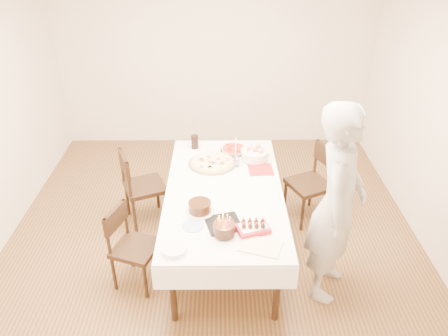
{
  "coord_description": "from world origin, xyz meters",
  "views": [
    {
      "loc": [
        0.09,
        -3.67,
        3.1
      ],
      "look_at": [
        0.12,
        -0.07,
        1.0
      ],
      "focal_mm": 35.0,
      "sensor_mm": 36.0,
      "label": 1
    }
  ],
  "objects_px": {
    "pasta_bowl": "(255,154)",
    "chair_left_savory": "(145,187)",
    "cola_glass": "(195,142)",
    "pizza_pepperoni": "(234,149)",
    "chair_right_savory": "(309,184)",
    "taper_candle": "(236,149)",
    "chair_left_dessert": "(136,248)",
    "pizza_white": "(212,163)",
    "birthday_cake": "(224,226)",
    "layer_cake": "(200,207)",
    "dining_table": "(224,220)",
    "person": "(337,205)",
    "strawberry_box": "(253,228)"
  },
  "relations": [
    {
      "from": "chair_right_savory",
      "to": "chair_left_savory",
      "type": "xyz_separation_m",
      "value": [
        -1.85,
        -0.03,
        -0.0
      ]
    },
    {
      "from": "dining_table",
      "to": "pizza_pepperoni",
      "type": "distance_m",
      "value": 0.9
    },
    {
      "from": "person",
      "to": "strawberry_box",
      "type": "height_order",
      "value": "person"
    },
    {
      "from": "chair_left_dessert",
      "to": "pasta_bowl",
      "type": "height_order",
      "value": "pasta_bowl"
    },
    {
      "from": "chair_left_dessert",
      "to": "person",
      "type": "xyz_separation_m",
      "value": [
        1.79,
        -0.07,
        0.53
      ]
    },
    {
      "from": "cola_glass",
      "to": "birthday_cake",
      "type": "bearing_deg",
      "value": -78.44
    },
    {
      "from": "birthday_cake",
      "to": "cola_glass",
      "type": "bearing_deg",
      "value": 101.56
    },
    {
      "from": "chair_right_savory",
      "to": "cola_glass",
      "type": "height_order",
      "value": "cola_glass"
    },
    {
      "from": "birthday_cake",
      "to": "pizza_pepperoni",
      "type": "bearing_deg",
      "value": 85.21
    },
    {
      "from": "taper_candle",
      "to": "cola_glass",
      "type": "bearing_deg",
      "value": 149.16
    },
    {
      "from": "person",
      "to": "birthday_cake",
      "type": "distance_m",
      "value": 0.99
    },
    {
      "from": "pizza_pepperoni",
      "to": "strawberry_box",
      "type": "height_order",
      "value": "strawberry_box"
    },
    {
      "from": "chair_left_savory",
      "to": "dining_table",
      "type": "bearing_deg",
      "value": 126.68
    },
    {
      "from": "cola_glass",
      "to": "pizza_white",
      "type": "bearing_deg",
      "value": -61.77
    },
    {
      "from": "cola_glass",
      "to": "pizza_pepperoni",
      "type": "bearing_deg",
      "value": -10.35
    },
    {
      "from": "pizza_pepperoni",
      "to": "pasta_bowl",
      "type": "height_order",
      "value": "pasta_bowl"
    },
    {
      "from": "dining_table",
      "to": "chair_left_dessert",
      "type": "bearing_deg",
      "value": -150.14
    },
    {
      "from": "cola_glass",
      "to": "strawberry_box",
      "type": "height_order",
      "value": "cola_glass"
    },
    {
      "from": "taper_candle",
      "to": "layer_cake",
      "type": "distance_m",
      "value": 1.04
    },
    {
      "from": "chair_right_savory",
      "to": "chair_left_dessert",
      "type": "bearing_deg",
      "value": -174.89
    },
    {
      "from": "person",
      "to": "strawberry_box",
      "type": "bearing_deg",
      "value": 120.06
    },
    {
      "from": "chair_right_savory",
      "to": "taper_candle",
      "type": "xyz_separation_m",
      "value": [
        -0.83,
        0.06,
        0.43
      ]
    },
    {
      "from": "dining_table",
      "to": "person",
      "type": "bearing_deg",
      "value": -29.25
    },
    {
      "from": "strawberry_box",
      "to": "taper_candle",
      "type": "bearing_deg",
      "value": 94.99
    },
    {
      "from": "birthday_cake",
      "to": "chair_left_savory",
      "type": "bearing_deg",
      "value": 125.78
    },
    {
      "from": "chair_left_savory",
      "to": "strawberry_box",
      "type": "relative_size",
      "value": 3.35
    },
    {
      "from": "chair_right_savory",
      "to": "chair_left_savory",
      "type": "height_order",
      "value": "chair_right_savory"
    },
    {
      "from": "dining_table",
      "to": "pasta_bowl",
      "type": "distance_m",
      "value": 0.83
    },
    {
      "from": "pasta_bowl",
      "to": "chair_left_savory",
      "type": "bearing_deg",
      "value": -175.59
    },
    {
      "from": "chair_left_savory",
      "to": "taper_candle",
      "type": "distance_m",
      "value": 1.11
    },
    {
      "from": "chair_left_savory",
      "to": "pizza_white",
      "type": "distance_m",
      "value": 0.83
    },
    {
      "from": "dining_table",
      "to": "taper_candle",
      "type": "xyz_separation_m",
      "value": [
        0.13,
        0.61,
        0.51
      ]
    },
    {
      "from": "cola_glass",
      "to": "pasta_bowl",
      "type": "bearing_deg",
      "value": -21.51
    },
    {
      "from": "chair_left_savory",
      "to": "layer_cake",
      "type": "distance_m",
      "value": 1.16
    },
    {
      "from": "pizza_white",
      "to": "taper_candle",
      "type": "relative_size",
      "value": 1.97
    },
    {
      "from": "strawberry_box",
      "to": "pizza_pepperoni",
      "type": "bearing_deg",
      "value": 94.78
    },
    {
      "from": "taper_candle",
      "to": "birthday_cake",
      "type": "xyz_separation_m",
      "value": [
        -0.14,
        -1.31,
        -0.04
      ]
    },
    {
      "from": "taper_candle",
      "to": "birthday_cake",
      "type": "relative_size",
      "value": 1.43
    },
    {
      "from": "dining_table",
      "to": "strawberry_box",
      "type": "bearing_deg",
      "value": -69.6
    },
    {
      "from": "pizza_white",
      "to": "birthday_cake",
      "type": "height_order",
      "value": "birthday_cake"
    },
    {
      "from": "birthday_cake",
      "to": "strawberry_box",
      "type": "relative_size",
      "value": 0.69
    },
    {
      "from": "chair_right_savory",
      "to": "person",
      "type": "xyz_separation_m",
      "value": [
        0.0,
        -1.09,
        0.49
      ]
    },
    {
      "from": "dining_table",
      "to": "birthday_cake",
      "type": "distance_m",
      "value": 0.84
    },
    {
      "from": "pizza_white",
      "to": "pasta_bowl",
      "type": "relative_size",
      "value": 1.7
    },
    {
      "from": "taper_candle",
      "to": "chair_left_dessert",
      "type": "bearing_deg",
      "value": -131.52
    },
    {
      "from": "pasta_bowl",
      "to": "pizza_pepperoni",
      "type": "bearing_deg",
      "value": 140.59
    },
    {
      "from": "chair_left_savory",
      "to": "pasta_bowl",
      "type": "relative_size",
      "value": 2.94
    },
    {
      "from": "pizza_white",
      "to": "birthday_cake",
      "type": "xyz_separation_m",
      "value": [
        0.12,
        -1.2,
        0.07
      ]
    },
    {
      "from": "chair_left_savory",
      "to": "layer_cake",
      "type": "height_order",
      "value": "chair_left_savory"
    },
    {
      "from": "person",
      "to": "pasta_bowl",
      "type": "relative_size",
      "value": 6.12
    }
  ]
}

